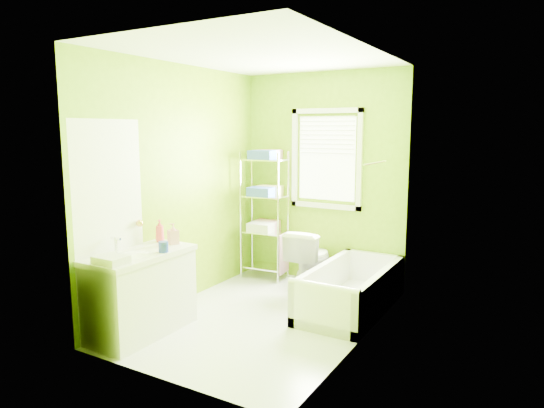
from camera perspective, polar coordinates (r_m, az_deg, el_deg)
The scene contains 9 objects.
ground at distance 5.09m, azimuth -1.08°, elevation -13.21°, with size 2.90×2.90×0.00m, color silver.
room_envelope at distance 4.74m, azimuth -1.13°, elevation 4.41°, with size 2.14×2.94×2.62m.
window at distance 5.98m, azimuth 6.41°, elevation 5.90°, with size 0.92×0.05×1.22m.
door at distance 4.72m, azimuth -18.45°, elevation -2.77°, with size 0.09×0.80×2.00m.
right_wall_decor at distance 4.30m, azimuth 10.62°, elevation 0.79°, with size 0.04×1.48×1.17m.
bathtub at distance 5.30m, azimuth 9.16°, elevation -10.63°, with size 0.71×1.53×0.49m.
toilet at distance 5.86m, azimuth 4.46°, elevation -6.46°, with size 0.41×0.72×0.74m, color white.
vanity at distance 4.76m, azimuth -15.22°, elevation -9.77°, with size 0.53×1.04×1.01m.
wire_shelf_unit at distance 6.15m, azimuth -0.74°, elevation 0.38°, with size 0.58×0.46×1.65m.
Camera 1 is at (2.45, -4.04, 1.91)m, focal length 32.00 mm.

